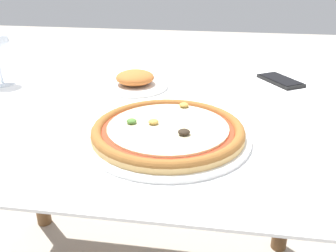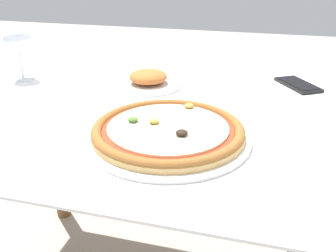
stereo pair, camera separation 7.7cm
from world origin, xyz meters
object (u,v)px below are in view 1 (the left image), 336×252
object	(u,v)px
cell_phone	(280,80)
dining_table	(130,136)
side_plate	(135,81)
pizza_plate	(168,132)

from	to	relation	value
cell_phone	dining_table	bearing A→B (deg)	-149.11
dining_table	cell_phone	world-z (taller)	cell_phone
cell_phone	side_plate	size ratio (longest dim) A/B	0.84
dining_table	pizza_plate	size ratio (longest dim) A/B	3.54
dining_table	pizza_plate	xyz separation A→B (m)	(0.13, -0.19, 0.11)
pizza_plate	side_plate	size ratio (longest dim) A/B	1.81
pizza_plate	side_plate	bearing A→B (deg)	114.58
cell_phone	side_plate	bearing A→B (deg)	-164.80
dining_table	side_plate	xyz separation A→B (m)	(-0.01, 0.13, 0.11)
side_plate	pizza_plate	bearing A→B (deg)	-65.42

